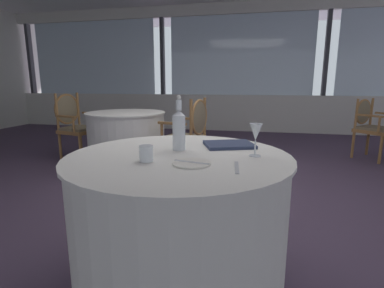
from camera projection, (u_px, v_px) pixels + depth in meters
The scene contains 14 objects.
ground_plane at pixel (212, 193), 3.05m from camera, with size 15.21×15.21×0.00m, color #47384C.
window_wall_far at pixel (239, 82), 6.79m from camera, with size 11.70×0.14×2.88m.
foreground_table at pixel (179, 217), 1.68m from camera, with size 1.23×1.23×0.74m.
side_plate at pixel (192, 163), 1.42m from camera, with size 0.19×0.19×0.01m, color silver.
butter_knife at pixel (192, 162), 1.41m from camera, with size 0.18×0.02×0.00m, color silver.
dinner_fork at pixel (237, 167), 1.36m from camera, with size 0.20×0.02×0.00m, color silver.
water_bottle at pixel (179, 129), 1.70m from camera, with size 0.08×0.08×0.32m.
wine_glass at pixel (256, 133), 1.55m from camera, with size 0.07×0.07×0.18m.
water_tumbler at pixel (146, 154), 1.46m from camera, with size 0.07×0.07×0.08m, color white.
menu_book at pixel (229, 145), 1.82m from camera, with size 0.29×0.23×0.02m, color #2D3856.
dining_chair_0_1 at pixel (371, 124), 4.37m from camera, with size 0.66×0.66×0.90m.
background_table_1 at pixel (127, 139), 4.01m from camera, with size 1.06×1.06×0.74m.
dining_chair_1_0 at pixel (74, 121), 4.38m from camera, with size 0.55×0.60×0.98m.
dining_chair_1_1 at pixel (190, 131), 3.58m from camera, with size 0.55×0.60×0.95m.
Camera 1 is at (0.40, -2.86, 1.13)m, focal length 27.32 mm.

